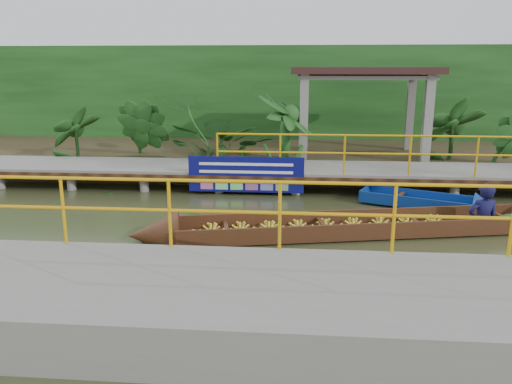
{
  "coord_description": "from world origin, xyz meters",
  "views": [
    {
      "loc": [
        1.03,
        -9.86,
        3.23
      ],
      "look_at": [
        0.16,
        0.5,
        0.6
      ],
      "focal_mm": 35.0,
      "sensor_mm": 36.0,
      "label": 1
    }
  ],
  "objects": [
    {
      "name": "far_dock",
      "position": [
        0.02,
        3.43,
        0.48
      ],
      "size": [
        16.0,
        2.06,
        1.66
      ],
      "color": "slate",
      "rests_on": "ground"
    },
    {
      "name": "blue_banner",
      "position": [
        -0.26,
        2.48,
        0.56
      ],
      "size": [
        2.95,
        0.04,
        0.92
      ],
      "color": "#0C0D60",
      "rests_on": "ground"
    },
    {
      "name": "ground",
      "position": [
        0.0,
        0.0,
        0.0
      ],
      "size": [
        80.0,
        80.0,
        0.0
      ],
      "primitive_type": "plane",
      "color": "#2D3018",
      "rests_on": "ground"
    },
    {
      "name": "foliage_backdrop",
      "position": [
        0.0,
        10.0,
        2.0
      ],
      "size": [
        30.0,
        0.8,
        4.0
      ],
      "primitive_type": "cube",
      "color": "#163D13",
      "rests_on": "ground"
    },
    {
      "name": "tropical_plants",
      "position": [
        0.41,
        5.3,
        1.37
      ],
      "size": [
        14.47,
        1.47,
        1.84
      ],
      "color": "#163D13",
      "rests_on": "ground"
    },
    {
      "name": "pavilion",
      "position": [
        3.0,
        6.3,
        2.82
      ],
      "size": [
        4.4,
        3.0,
        3.0
      ],
      "color": "slate",
      "rests_on": "ground"
    },
    {
      "name": "near_dock",
      "position": [
        1.0,
        -4.2,
        0.3
      ],
      "size": [
        18.0,
        2.4,
        1.73
      ],
      "color": "slate",
      "rests_on": "ground"
    },
    {
      "name": "moored_blue_boat",
      "position": [
        4.55,
        1.45,
        0.13
      ],
      "size": [
        3.09,
        1.93,
        0.72
      ],
      "rotation": [
        0.0,
        0.0,
        -0.42
      ],
      "color": "navy",
      "rests_on": "ground"
    },
    {
      "name": "land_strip",
      "position": [
        0.0,
        7.5,
        0.23
      ],
      "size": [
        30.0,
        8.0,
        0.45
      ],
      "primitive_type": "cube",
      "color": "#352A1A",
      "rests_on": "ground"
    },
    {
      "name": "vendor_boat",
      "position": [
        2.83,
        -0.19,
        0.25
      ],
      "size": [
        9.41,
        2.82,
        2.15
      ],
      "rotation": [
        0.0,
        0.0,
        0.21
      ],
      "color": "#3A1E0F",
      "rests_on": "ground"
    }
  ]
}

